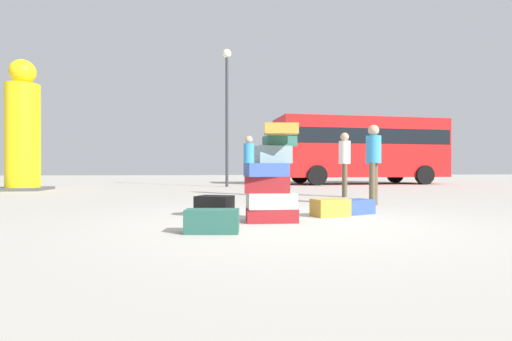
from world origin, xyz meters
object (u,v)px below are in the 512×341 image
at_px(person_bearded_onlooker, 345,158).
at_px(parked_bus, 360,146).
at_px(person_passerby_in_red, 373,157).
at_px(suitcase_tan_white_trunk, 330,208).
at_px(yellow_dummy_statue, 23,132).
at_px(person_tourist_with_camera, 249,160).
at_px(suitcase_black_foreground_near, 215,205).
at_px(suitcase_tower, 271,182).
at_px(lamp_post, 227,96).
at_px(suitcase_navy_left_side, 355,207).
at_px(suitcase_teal_right_side, 212,221).

xyz_separation_m(person_bearded_onlooker, parked_bus, (3.84, 8.14, 0.82)).
height_order(person_bearded_onlooker, person_passerby_in_red, person_bearded_onlooker).
height_order(suitcase_tan_white_trunk, yellow_dummy_statue, yellow_dummy_statue).
bearing_deg(person_tourist_with_camera, suitcase_black_foreground_near, -4.93).
xyz_separation_m(suitcase_tower, lamp_post, (-0.05, 10.41, 3.18)).
relative_size(yellow_dummy_statue, lamp_post, 0.79).
bearing_deg(suitcase_black_foreground_near, suitcase_navy_left_side, 19.58).
distance_m(suitcase_navy_left_side, parked_bus, 12.91).
bearing_deg(yellow_dummy_statue, person_passerby_in_red, -34.95).
bearing_deg(person_passerby_in_red, yellow_dummy_statue, -87.58).
height_order(suitcase_black_foreground_near, person_passerby_in_red, person_passerby_in_red).
relative_size(suitcase_tower, parked_bus, 0.16).
xyz_separation_m(suitcase_teal_right_side, lamp_post, (0.78, 11.23, 3.59)).
height_order(suitcase_teal_right_side, person_tourist_with_camera, person_tourist_with_camera).
height_order(suitcase_black_foreground_near, person_tourist_with_camera, person_tourist_with_camera).
xyz_separation_m(suitcase_navy_left_side, person_tourist_with_camera, (-1.21, 4.80, 0.88)).
relative_size(suitcase_navy_left_side, suitcase_black_foreground_near, 0.99).
bearing_deg(person_passerby_in_red, person_bearded_onlooker, -149.10).
bearing_deg(yellow_dummy_statue, suitcase_teal_right_side, -56.62).
xyz_separation_m(suitcase_tower, suitcase_black_foreground_near, (-0.76, 0.94, -0.40)).
xyz_separation_m(suitcase_tan_white_trunk, lamp_post, (-1.06, 9.92, 3.59)).
bearing_deg(suitcase_black_foreground_near, person_passerby_in_red, 43.96).
bearing_deg(lamp_post, person_tourist_with_camera, -85.76).
height_order(suitcase_navy_left_side, suitcase_black_foreground_near, suitcase_black_foreground_near).
distance_m(suitcase_teal_right_side, lamp_post, 11.81).
xyz_separation_m(person_tourist_with_camera, yellow_dummy_statue, (-7.46, 3.23, 1.01)).
bearing_deg(parked_bus, person_tourist_with_camera, -135.24).
height_order(person_tourist_with_camera, person_passerby_in_red, person_tourist_with_camera).
distance_m(suitcase_tower, suitcase_black_foreground_near, 1.28).
height_order(suitcase_tower, yellow_dummy_statue, yellow_dummy_statue).
height_order(suitcase_black_foreground_near, yellow_dummy_statue, yellow_dummy_statue).
height_order(yellow_dummy_statue, parked_bus, yellow_dummy_statue).
distance_m(suitcase_navy_left_side, suitcase_teal_right_side, 2.82).
distance_m(suitcase_tower, suitcase_navy_left_side, 1.75).
bearing_deg(suitcase_navy_left_side, parked_bus, 44.94).
height_order(suitcase_teal_right_side, suitcase_black_foreground_near, suitcase_black_foreground_near).
bearing_deg(suitcase_tan_white_trunk, suitcase_black_foreground_near, 151.82).
bearing_deg(person_bearded_onlooker, suitcase_navy_left_side, -1.47).
xyz_separation_m(suitcase_tan_white_trunk, person_passerby_in_red, (1.43, 1.58, 0.84)).
bearing_deg(suitcase_black_foreground_near, lamp_post, 110.31).
bearing_deg(person_tourist_with_camera, lamp_post, -167.52).
distance_m(suitcase_navy_left_side, suitcase_black_foreground_near, 2.30).
height_order(suitcase_teal_right_side, person_passerby_in_red, person_passerby_in_red).
xyz_separation_m(suitcase_navy_left_side, lamp_post, (-1.57, 9.67, 3.61)).
relative_size(person_bearded_onlooker, lamp_post, 0.30).
relative_size(suitcase_tan_white_trunk, suitcase_black_foreground_near, 1.00).
distance_m(suitcase_tower, yellow_dummy_statue, 11.41).
distance_m(suitcase_navy_left_side, person_bearded_onlooker, 3.92).
bearing_deg(yellow_dummy_statue, parked_bus, 15.26).
height_order(suitcase_tower, suitcase_navy_left_side, suitcase_tower).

